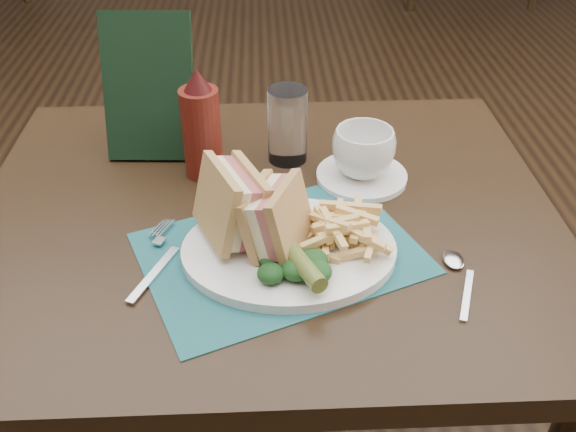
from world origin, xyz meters
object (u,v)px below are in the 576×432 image
at_px(saucer, 362,176).
at_px(ketchup_bottle, 201,123).
at_px(coffee_cup, 363,152).
at_px(check_presenter, 149,87).
at_px(sandwich_half_b, 261,213).
at_px(drinking_glass, 287,125).
at_px(placemat, 281,253).
at_px(plate, 289,250).
at_px(sandwich_half_a, 216,207).
at_px(table_main, 269,372).

xyz_separation_m(saucer, ketchup_bottle, (-0.26, 0.03, 0.09)).
relative_size(coffee_cup, check_presenter, 0.41).
xyz_separation_m(sandwich_half_b, drinking_glass, (0.05, 0.26, -0.00)).
xyz_separation_m(placemat, sandwich_half_b, (-0.03, 0.00, 0.07)).
bearing_deg(coffee_cup, sandwich_half_b, -131.50).
xyz_separation_m(plate, ketchup_bottle, (-0.13, 0.23, 0.08)).
relative_size(sandwich_half_a, check_presenter, 0.46).
bearing_deg(table_main, drinking_glass, 74.99).
bearing_deg(plate, sandwich_half_a, 169.43).
bearing_deg(placemat, coffee_cup, 53.56).
height_order(sandwich_half_a, sandwich_half_b, sandwich_half_a).
bearing_deg(plate, saucer, 56.60).
xyz_separation_m(plate, saucer, (0.13, 0.20, -0.00)).
relative_size(table_main, sandwich_half_b, 8.90).
xyz_separation_m(table_main, saucer, (0.16, 0.08, 0.38)).
distance_m(sandwich_half_b, saucer, 0.26).
bearing_deg(ketchup_bottle, plate, -59.96).
bearing_deg(ketchup_bottle, sandwich_half_a, -80.94).
height_order(drinking_glass, ketchup_bottle, ketchup_bottle).
xyz_separation_m(table_main, ketchup_bottle, (-0.10, 0.11, 0.47)).
bearing_deg(saucer, table_main, -152.71).
bearing_deg(table_main, check_presenter, 134.18).
bearing_deg(coffee_cup, sandwich_half_a, -141.95).
distance_m(placemat, saucer, 0.24).
height_order(table_main, check_presenter, check_presenter).
bearing_deg(placemat, check_presenter, 124.62).
bearing_deg(ketchup_bottle, saucer, -6.62).
height_order(plate, ketchup_bottle, ketchup_bottle).
relative_size(saucer, ketchup_bottle, 0.81).
relative_size(table_main, sandwich_half_a, 7.86).
xyz_separation_m(table_main, placemat, (0.02, -0.11, 0.38)).
height_order(coffee_cup, check_presenter, check_presenter).
height_order(placemat, sandwich_half_a, sandwich_half_a).
relative_size(sandwich_half_b, check_presenter, 0.41).
bearing_deg(table_main, ketchup_bottle, 131.35).
bearing_deg(sandwich_half_b, coffee_cup, 72.42).
distance_m(coffee_cup, drinking_glass, 0.14).
relative_size(plate, drinking_glass, 2.31).
relative_size(table_main, ketchup_bottle, 4.84).
distance_m(placemat, sandwich_half_b, 0.07).
height_order(sandwich_half_b, coffee_cup, sandwich_half_b).
xyz_separation_m(placemat, sandwich_half_a, (-0.09, 0.01, 0.07)).
bearing_deg(table_main, sandwich_half_b, -93.08).
height_order(plate, sandwich_half_b, sandwich_half_b).
relative_size(table_main, placemat, 2.40).
relative_size(sandwich_half_a, ketchup_bottle, 0.62).
relative_size(plate, saucer, 2.00).
bearing_deg(plate, ketchup_bottle, 120.07).
height_order(table_main, ketchup_bottle, ketchup_bottle).
bearing_deg(plate, table_main, 105.48).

